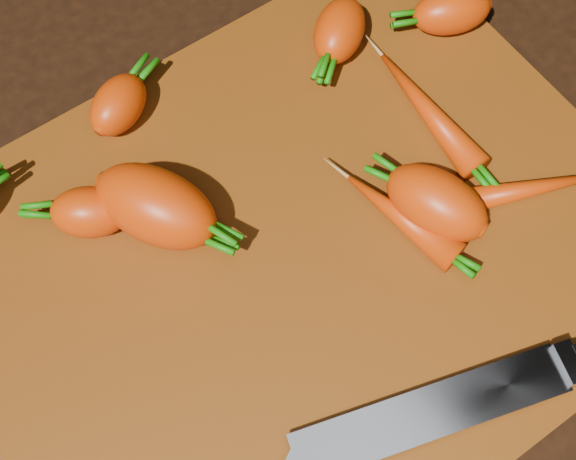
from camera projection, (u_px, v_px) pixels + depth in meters
ground at (296, 260)px, 0.59m from camera, size 2.00×2.00×0.01m
cutting_board at (296, 254)px, 0.58m from camera, size 0.50×0.40×0.01m
carrot_1 at (89, 212)px, 0.57m from camera, size 0.07×0.06×0.04m
carrot_2 at (156, 206)px, 0.56m from camera, size 0.09×0.11×0.05m
carrot_3 at (436, 203)px, 0.57m from camera, size 0.07×0.09×0.05m
carrot_4 at (339, 30)px, 0.64m from camera, size 0.07×0.07×0.04m
carrot_5 at (118, 105)px, 0.61m from camera, size 0.07×0.06×0.04m
carrot_6 at (452, 11)px, 0.64m from camera, size 0.07×0.06×0.04m
carrot_7 at (428, 111)px, 0.61m from camera, size 0.03×0.12×0.03m
carrot_8 at (530, 189)px, 0.58m from camera, size 0.12×0.07×0.02m
carrot_9 at (401, 217)px, 0.57m from camera, size 0.05×0.10×0.03m
knife at (457, 403)px, 0.52m from camera, size 0.30×0.11×0.02m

